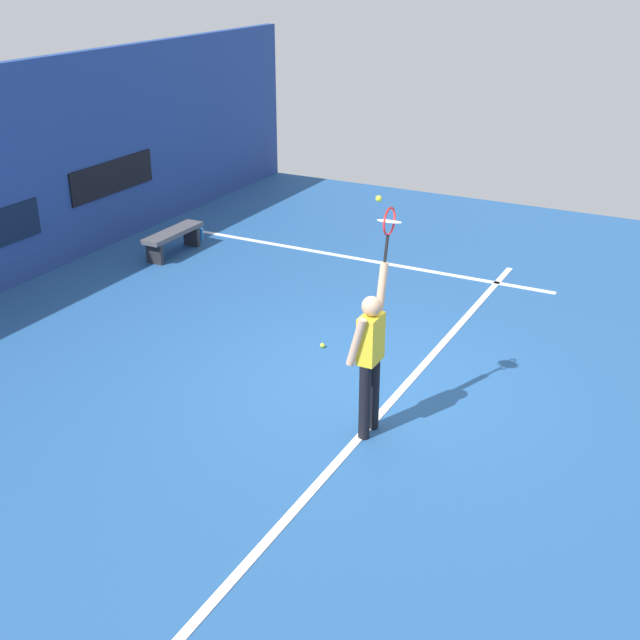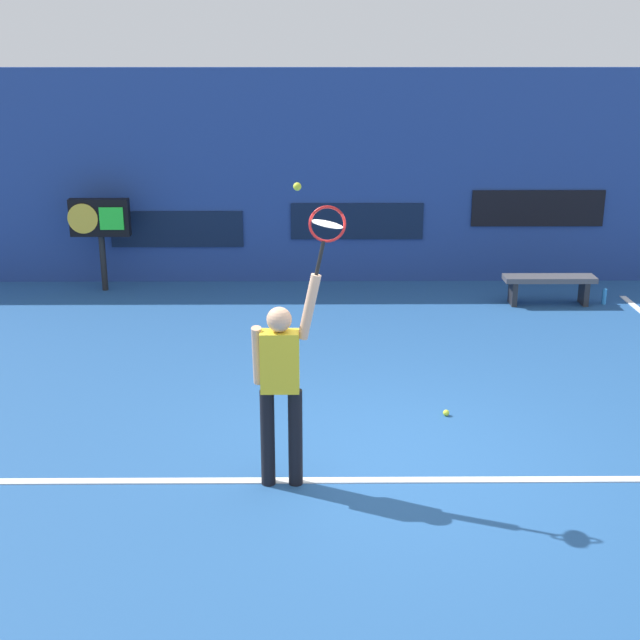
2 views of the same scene
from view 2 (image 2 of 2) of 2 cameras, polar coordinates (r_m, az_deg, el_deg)
The scene contains 13 objects.
ground_plane at distance 8.51m, azimuth 4.53°, elevation -8.95°, with size 18.00×18.00×0.00m, color #23518C.
back_wall at distance 14.32m, azimuth 2.50°, elevation 9.48°, with size 18.00×0.20×3.50m, color navy.
sponsor_banner_center at distance 14.32m, azimuth 2.48°, elevation 6.58°, with size 2.20×0.03×0.60m, color #0C1933.
sponsor_banner_portside at distance 14.51m, azimuth -9.51°, elevation 5.98°, with size 2.20×0.03×0.60m, color #0C1933.
sponsor_banner_starboard at distance 14.74m, azimuth 14.32°, elevation 7.22°, with size 2.20×0.03×0.60m, color black.
court_baseline at distance 8.05m, azimuth 4.85°, elevation -10.59°, with size 10.00×0.10×0.01m, color white.
tennis_player at distance 7.56m, azimuth -2.64°, elevation -4.06°, with size 0.61×0.31×1.99m.
tennis_racket at distance 7.15m, azimuth 0.43°, elevation 6.15°, with size 0.37×0.27×0.63m.
tennis_ball at distance 7.12m, azimuth -1.53°, elevation 8.88°, with size 0.07×0.07×0.07m, color #CCE033.
scoreboard_clock at distance 14.21m, azimuth -14.47°, elevation 6.41°, with size 0.96×0.20×1.50m.
court_bench at distance 13.63m, azimuth 15.02°, elevation 2.39°, with size 1.40×0.36×0.45m.
water_bottle at distance 13.95m, azimuth 18.41°, elevation 1.49°, with size 0.07×0.07×0.24m, color #338CD8.
spare_ball at distance 9.41m, azimuth 8.40°, elevation -6.14°, with size 0.07×0.07×0.07m, color #CCE033.
Camera 2 is at (-0.72, -7.57, 3.83)m, focal length 48.02 mm.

